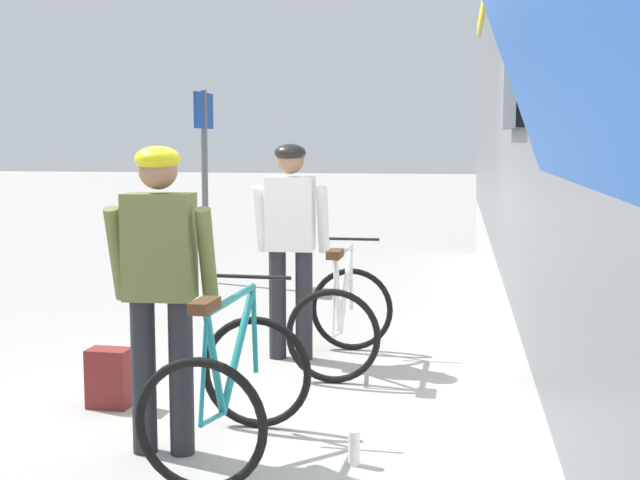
# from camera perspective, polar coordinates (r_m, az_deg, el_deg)

# --- Properties ---
(ground_plane) EXTENTS (80.00, 80.00, 0.00)m
(ground_plane) POSITION_cam_1_polar(r_m,az_deg,el_deg) (5.53, -2.56, -12.27)
(ground_plane) COLOR #A09E99
(cyclist_near_in_white) EXTENTS (0.61, 0.31, 1.76)m
(cyclist_near_in_white) POSITION_cam_1_polar(r_m,az_deg,el_deg) (6.95, -1.98, 0.57)
(cyclist_near_in_white) COLOR #232328
(cyclist_near_in_white) RESTS_ON ground
(cyclist_far_in_olive) EXTENTS (0.62, 0.33, 1.76)m
(cyclist_far_in_olive) POSITION_cam_1_polar(r_m,az_deg,el_deg) (4.90, -10.59, -2.12)
(cyclist_far_in_olive) COLOR #232328
(cyclist_far_in_olive) RESTS_ON ground
(bicycle_near_white) EXTENTS (0.72, 1.08, 0.99)m
(bicycle_near_white) POSITION_cam_1_polar(r_m,az_deg,el_deg) (6.82, 1.52, -5.09)
(bicycle_near_white) COLOR black
(bicycle_near_white) RESTS_ON ground
(bicycle_far_teal) EXTENTS (0.76, 1.10, 0.99)m
(bicycle_far_teal) POSITION_cam_1_polar(r_m,az_deg,el_deg) (4.92, -5.98, -9.80)
(bicycle_far_teal) COLOR black
(bicycle_far_teal) RESTS_ON ground
(backpack_on_platform) EXTENTS (0.29, 0.19, 0.40)m
(backpack_on_platform) POSITION_cam_1_polar(r_m,az_deg,el_deg) (6.00, -13.85, -8.91)
(backpack_on_platform) COLOR maroon
(backpack_on_platform) RESTS_ON ground
(water_bottle_near_the_bikes) EXTENTS (0.07, 0.07, 0.20)m
(water_bottle_near_the_bikes) POSITION_cam_1_polar(r_m,az_deg,el_deg) (4.88, 2.28, -13.65)
(water_bottle_near_the_bikes) COLOR silver
(water_bottle_near_the_bikes) RESTS_ON ground
(platform_sign_post) EXTENTS (0.08, 0.70, 2.40)m
(platform_sign_post) POSITION_cam_1_polar(r_m,az_deg,el_deg) (10.78, -7.71, 5.73)
(platform_sign_post) COLOR #595B60
(platform_sign_post) RESTS_ON ground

